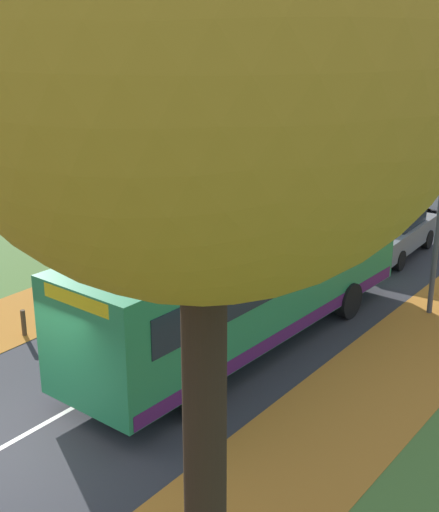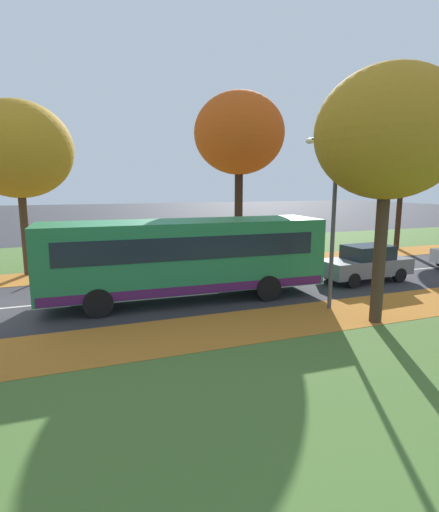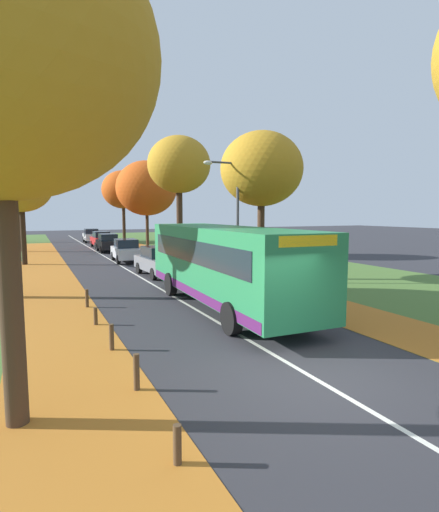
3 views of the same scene
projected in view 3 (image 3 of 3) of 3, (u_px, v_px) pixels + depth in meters
name	position (u px, v px, depth m)	size (l,w,h in m)	color
ground_plane	(311.00, 376.00, 8.56)	(160.00, 160.00, 0.00)	#2D2D33
leaf_litter_left	(50.00, 286.00, 19.19)	(2.80, 60.00, 0.00)	#B26B23
grass_verge_right	(242.00, 259.00, 30.45)	(12.00, 90.00, 0.01)	#476B2D
leaf_litter_right	(222.00, 273.00, 23.10)	(2.80, 60.00, 0.00)	#B26B23
road_centre_line	(121.00, 266.00, 26.54)	(0.12, 80.00, 0.01)	silver
tree_left_near	(1.00, 121.00, 15.78)	(5.09, 5.09, 9.43)	black
tree_left_mid	(21.00, 185.00, 26.54)	(4.08, 4.08, 7.23)	black
tree_left_far	(16.00, 177.00, 35.56)	(6.40, 6.40, 9.62)	#422D1E
tree_left_distant	(19.00, 181.00, 47.29)	(5.75, 5.75, 9.91)	black
tree_right_near	(262.00, 169.00, 20.67)	(4.28, 4.28, 7.70)	#422D1E
tree_right_mid	(179.00, 165.00, 31.61)	(5.00, 5.00, 9.57)	#382619
tree_right_far	(147.00, 188.00, 42.09)	(6.39, 6.39, 8.98)	#422D1E
tree_right_distant	(123.00, 190.00, 51.02)	(5.38, 5.38, 8.91)	#382619
bollard_nearest	(177.00, 445.00, 5.52)	(0.12, 0.12, 0.58)	#4C3823
bollard_second	(137.00, 372.00, 7.84)	(0.12, 0.12, 0.74)	#4C3823
bollard_third	(112.00, 337.00, 10.14)	(0.12, 0.12, 0.68)	#4C3823
bollard_fourth	(96.00, 316.00, 12.44)	(0.12, 0.12, 0.56)	#4C3823
bollard_fifth	(87.00, 298.00, 14.77)	(0.12, 0.12, 0.68)	#4C3823
streetlamp_right	(232.00, 208.00, 19.55)	(1.89, 0.28, 6.00)	#47474C
bus	(224.00, 262.00, 14.70)	(2.90, 10.48, 2.98)	#237A47
car_grey_lead	(159.00, 261.00, 22.33)	(1.93, 4.27, 1.62)	slate
car_silver_following	(126.00, 250.00, 28.73)	(1.94, 4.28, 1.62)	#B7BABF
car_black_third_in_line	(108.00, 243.00, 36.09)	(1.83, 4.22, 1.62)	black
car_red_fourth_in_line	(102.00, 239.00, 40.82)	(1.83, 4.22, 1.62)	#B21919
car_white_trailing	(91.00, 236.00, 47.90)	(1.88, 4.25, 1.62)	silver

